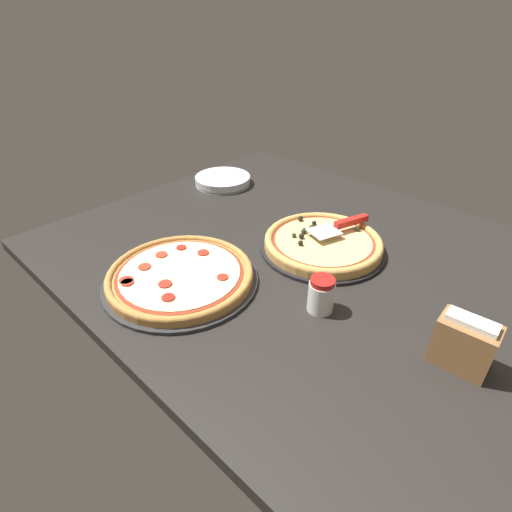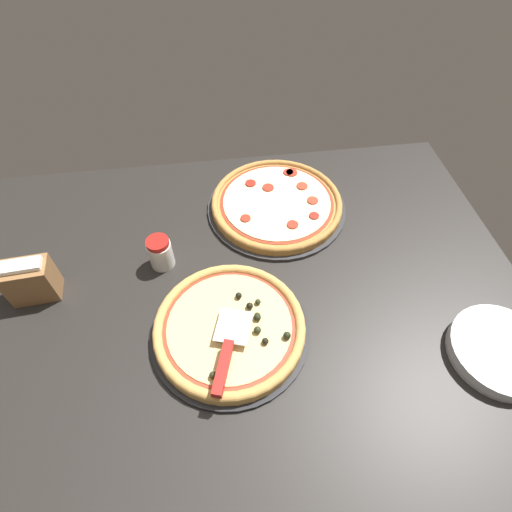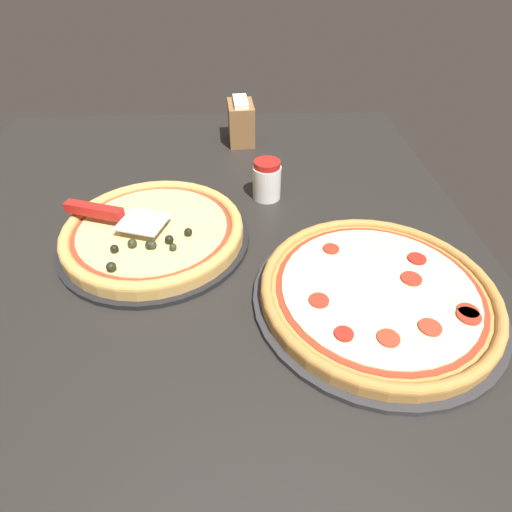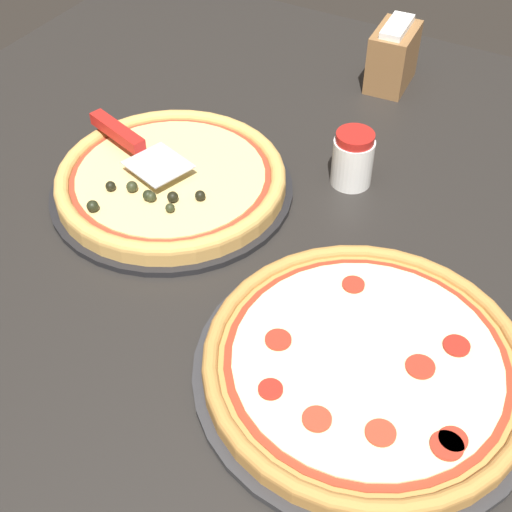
# 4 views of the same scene
# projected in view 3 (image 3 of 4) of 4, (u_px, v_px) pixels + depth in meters

# --- Properties ---
(ground_plane) EXTENTS (1.47, 1.23, 0.04)m
(ground_plane) POSITION_uv_depth(u_px,v_px,m) (179.00, 261.00, 0.79)
(ground_plane) COLOR black
(pizza_pan_front) EXTENTS (0.38, 0.38, 0.01)m
(pizza_pan_front) POSITION_uv_depth(u_px,v_px,m) (155.00, 239.00, 0.81)
(pizza_pan_front) COLOR black
(pizza_pan_front) RESTS_ON ground_plane
(pizza_front) EXTENTS (0.36, 0.36, 0.04)m
(pizza_front) POSITION_uv_depth(u_px,v_px,m) (153.00, 230.00, 0.79)
(pizza_front) COLOR tan
(pizza_front) RESTS_ON pizza_pan_front
(pizza_pan_back) EXTENTS (0.42, 0.42, 0.01)m
(pizza_pan_back) POSITION_uv_depth(u_px,v_px,m) (376.00, 299.00, 0.68)
(pizza_pan_back) COLOR #2D2D30
(pizza_pan_back) RESTS_ON ground_plane
(pizza_back) EXTENTS (0.39, 0.39, 0.03)m
(pizza_back) POSITION_uv_depth(u_px,v_px,m) (378.00, 291.00, 0.67)
(pizza_back) COLOR #B77F3D
(pizza_back) RESTS_ON pizza_pan_back
(serving_spatula) EXTENTS (0.11, 0.21, 0.02)m
(serving_spatula) POSITION_uv_depth(u_px,v_px,m) (105.00, 213.00, 0.78)
(serving_spatula) COLOR #B7B7BC
(serving_spatula) RESTS_ON pizza_front
(parmesan_shaker) EXTENTS (0.06, 0.06, 0.09)m
(parmesan_shaker) POSITION_uv_depth(u_px,v_px,m) (267.00, 180.00, 0.91)
(parmesan_shaker) COLOR white
(parmesan_shaker) RESTS_ON ground_plane
(napkin_holder) EXTENTS (0.12, 0.08, 0.12)m
(napkin_holder) POSITION_uv_depth(u_px,v_px,m) (241.00, 122.00, 1.14)
(napkin_holder) COLOR olive
(napkin_holder) RESTS_ON ground_plane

